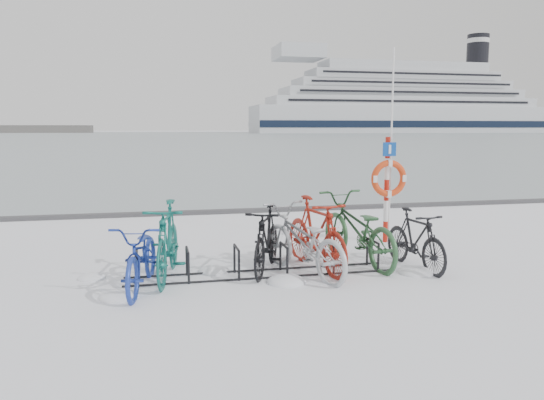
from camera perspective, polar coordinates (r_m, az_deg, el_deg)
The scene contains 14 objects.
ground at distance 8.05m, azimuth -1.25°, elevation -8.07°, with size 900.00×900.00×0.00m, color white.
ice_sheet at distance 162.61m, azimuth -12.11°, elevation 6.81°, with size 400.00×298.00×0.02m, color #96A3AA.
quay_edge at distance 13.75m, azimuth -6.08°, elevation -1.27°, with size 400.00×0.25×0.10m, color #3F3F42.
bike_rack at distance 8.00m, azimuth -1.25°, elevation -6.83°, with size 4.00×0.48×0.46m.
lifebuoy_station at distance 10.31m, azimuth 12.42°, elevation 2.26°, with size 0.71×0.22×3.69m.
cruise_ferry at distance 248.30m, azimuth 13.61°, elevation 9.83°, with size 135.53×25.57×44.53m.
bike_0 at distance 7.53m, azimuth -13.75°, elevation -5.60°, with size 0.64×1.84×0.97m, color #1F3699.
bike_1 at distance 7.93m, azimuth -11.17°, elevation -4.12°, with size 0.55×1.94×1.16m, color #125C53.
bike_2 at distance 8.17m, azimuth -0.58°, elevation -4.02°, with size 0.50×1.75×1.05m, color black.
bike_3 at distance 7.99m, azimuth 3.32°, elevation -4.20°, with size 0.72×2.07×1.08m, color #B1B4B9.
bike_4 at distance 8.30m, azimuth 4.75°, elevation -3.46°, with size 0.55×1.94×1.17m, color maroon.
bike_5 at distance 8.78m, azimuth 9.14°, elevation -2.90°, with size 0.78×2.23×1.17m, color #2B5631.
bike_6 at distance 8.65m, azimuth 15.17°, elevation -3.92°, with size 0.46×1.61×0.97m, color black.
snow_drifts at distance 7.85m, azimuth -1.09°, elevation -8.49°, with size 5.29×1.84×0.20m.
Camera 1 is at (-1.51, -7.59, 2.19)m, focal length 35.00 mm.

